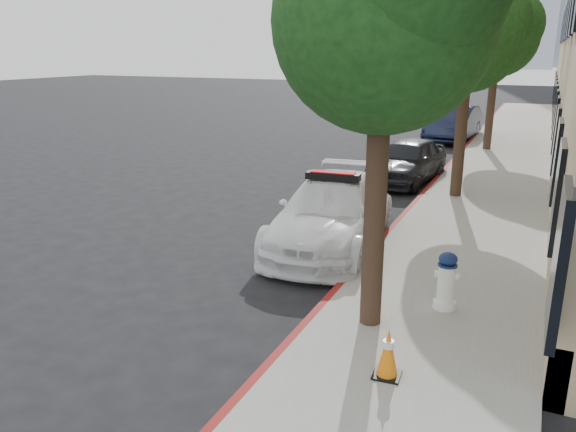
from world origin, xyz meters
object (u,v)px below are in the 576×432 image
at_px(parked_car_far, 454,123).
at_px(fire_hydrant, 446,281).
at_px(police_car, 332,212).
at_px(parked_car_mid, 407,160).
at_px(traffic_cone, 388,353).

relative_size(parked_car_far, fire_hydrant, 5.20).
bearing_deg(fire_hydrant, police_car, 131.13).
relative_size(parked_car_mid, parked_car_far, 0.85).
distance_m(parked_car_mid, fire_hydrant, 9.09).
height_order(fire_hydrant, traffic_cone, fire_hydrant).
bearing_deg(police_car, parked_car_mid, 83.58).
xyz_separation_m(parked_car_far, fire_hydrant, (2.60, -17.72, -0.18)).
xyz_separation_m(parked_car_mid, parked_car_far, (0.00, 9.00, 0.09)).
distance_m(police_car, parked_car_mid, 6.32).
bearing_deg(fire_hydrant, parked_car_mid, 99.36).
relative_size(police_car, parked_car_mid, 1.26).
height_order(parked_car_mid, fire_hydrant, parked_car_mid).
xyz_separation_m(police_car, fire_hydrant, (2.70, -2.40, -0.12)).
bearing_deg(parked_car_mid, fire_hydrant, -66.91).
bearing_deg(traffic_cone, police_car, 117.56).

